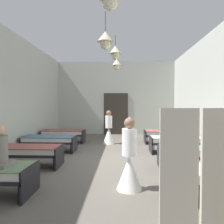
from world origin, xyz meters
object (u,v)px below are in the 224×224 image
Objects in this scene: bed_left_row_1 at (27,151)px; bed_right_row_2 at (177,141)px; nurse_mid_aisle at (129,164)px; bed_left_row_2 at (50,140)px; bed_right_row_3 at (166,134)px; nurse_near_aisle at (109,132)px; bed_left_row_3 at (64,133)px; bed_right_row_1 at (195,153)px; patient_seated_secondary at (167,129)px; privacy_screen at (218,187)px.

bed_left_row_1 is 5.01m from bed_right_row_2.
nurse_mid_aisle is (2.81, -1.50, 0.09)m from bed_left_row_1.
bed_right_row_2 is at bearing 0.00° from bed_left_row_2.
bed_left_row_2 is 5.01m from bed_right_row_3.
nurse_near_aisle reaches higher than bed_left_row_1.
bed_left_row_1 is 3.80m from bed_left_row_3.
bed_left_row_1 is 4.64m from bed_right_row_1.
nurse_mid_aisle is at bearing -113.74° from patient_seated_secondary.
bed_left_row_1 and bed_right_row_2 have the same top height.
nurse_near_aisle is at bearing 125.52° from bed_right_row_1.
patient_seated_secondary is (-0.35, 1.86, 0.43)m from bed_right_row_1.
bed_right_row_2 is 1.28× the size of nurse_near_aisle.
nurse_mid_aisle is 2.22m from privacy_screen.
bed_right_row_1 is at bearing 52.83° from privacy_screen.
privacy_screen reaches higher than bed_left_row_1.
bed_left_row_1 is at bearing -90.00° from bed_left_row_3.
bed_right_row_2 is 1.28× the size of nurse_mid_aisle.
bed_left_row_1 is at bearing -90.00° from bed_left_row_2.
privacy_screen reaches higher than bed_left_row_3.
privacy_screen is (3.69, -3.52, 0.41)m from bed_left_row_1.
nurse_mid_aisle is at bearing -28.08° from bed_left_row_1.
bed_left_row_2 is at bearing 136.38° from nurse_mid_aisle.
bed_right_row_1 is 1.00× the size of bed_left_row_2.
nurse_near_aisle is at bearing 80.66° from privacy_screen.
bed_left_row_3 is at bearing 124.74° from nurse_mid_aisle.
bed_right_row_1 is 1.28× the size of nurse_near_aisle.
bed_right_row_1 is 1.28× the size of nurse_mid_aisle.
bed_left_row_3 is 2.10m from nurse_near_aisle.
bed_right_row_1 is (4.64, 0.00, 0.00)m from bed_left_row_1.
bed_right_row_1 is at bearing -79.32° from patient_seated_secondary.
nurse_mid_aisle is (-1.83, -3.40, 0.09)m from bed_right_row_2.
bed_left_row_2 is 1.00× the size of bed_right_row_3.
nurse_near_aisle is 0.87× the size of privacy_screen.
nurse_near_aisle reaches higher than bed_right_row_1.
bed_right_row_3 is (0.00, 1.90, 0.00)m from bed_right_row_2.
bed_left_row_2 is 4.31m from patient_seated_secondary.
nurse_near_aisle reaches higher than bed_right_row_3.
bed_left_row_1 is 5.12m from privacy_screen.
nurse_mid_aisle is 3.68m from patient_seated_secondary.
patient_seated_secondary is at bearing 47.98° from nurse_near_aisle.
privacy_screen is (3.69, -7.32, 0.41)m from bed_left_row_3.
bed_left_row_2 is 2.68m from nurse_near_aisle.
bed_right_row_3 is (0.00, 3.80, 0.00)m from bed_right_row_1.
bed_right_row_1 is 1.12× the size of privacy_screen.
bed_left_row_3 is (0.00, 1.90, 0.00)m from bed_left_row_2.
bed_left_row_2 is 1.28× the size of nurse_near_aisle.
bed_left_row_2 is at bearing 102.20° from privacy_screen.
bed_right_row_1 is at bearing 0.00° from bed_left_row_1.
bed_right_row_1 is 1.00× the size of bed_right_row_2.
patient_seated_secondary reaches higher than bed_left_row_3.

